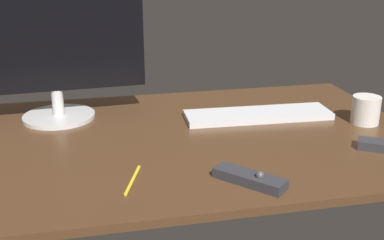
% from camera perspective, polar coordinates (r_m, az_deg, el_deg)
% --- Properties ---
extents(desk, '(1.40, 0.84, 0.02)m').
position_cam_1_polar(desk, '(1.35, -2.39, -2.40)').
color(desk, '#4C301C').
rests_on(desk, ground).
extents(monitor, '(0.54, 0.22, 0.42)m').
position_cam_1_polar(monitor, '(1.48, -16.27, 8.53)').
color(monitor, silver).
rests_on(monitor, desk).
extents(keyboard, '(0.46, 0.14, 0.02)m').
position_cam_1_polar(keyboard, '(1.50, 7.83, 0.62)').
color(keyboard, silver).
rests_on(keyboard, desk).
extents(media_remote, '(0.15, 0.16, 0.04)m').
position_cam_1_polar(media_remote, '(1.09, 6.88, -6.89)').
color(media_remote, '#2D2D33').
rests_on(media_remote, desk).
extents(coffee_mug, '(0.08, 0.08, 0.08)m').
position_cam_1_polar(coffee_mug, '(1.52, 19.92, 1.13)').
color(coffee_mug, silver).
rests_on(coffee_mug, desk).
extents(pen, '(0.05, 0.13, 0.01)m').
position_cam_1_polar(pen, '(1.10, -7.05, -7.05)').
color(pen, yellow).
rests_on(pen, desk).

